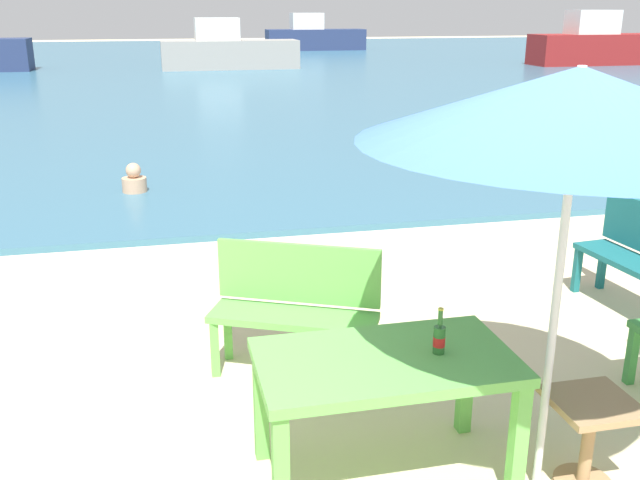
{
  "coord_description": "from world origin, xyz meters",
  "views": [
    {
      "loc": [
        -1.53,
        -2.83,
        2.56
      ],
      "look_at": [
        -0.21,
        3.0,
        0.6
      ],
      "focal_mm": 40.09,
      "sensor_mm": 36.0,
      "label": 1
    }
  ],
  "objects": [
    {
      "name": "sea_water",
      "position": [
        0.0,
        30.0,
        0.04
      ],
      "size": [
        120.0,
        50.0,
        0.08
      ],
      "primitive_type": "cube",
      "color": "#386B84",
      "rests_on": "ground_plane"
    },
    {
      "name": "picnic_table_green",
      "position": [
        -0.42,
        0.47,
        0.65
      ],
      "size": [
        1.4,
        0.8,
        0.76
      ],
      "color": "#60B24C",
      "rests_on": "ground_plane"
    },
    {
      "name": "beer_bottle_amber",
      "position": [
        -0.13,
        0.45,
        0.85
      ],
      "size": [
        0.07,
        0.07,
        0.26
      ],
      "color": "#2D662D",
      "rests_on": "picnic_table_green"
    },
    {
      "name": "patio_umbrella",
      "position": [
        0.39,
        0.19,
        2.12
      ],
      "size": [
        2.1,
        2.1,
        2.3
      ],
      "color": "silver",
      "rests_on": "ground_plane"
    },
    {
      "name": "side_table_wood",
      "position": [
        0.66,
        0.15,
        0.35
      ],
      "size": [
        0.44,
        0.44,
        0.54
      ],
      "color": "#9E7A51",
      "rests_on": "ground_plane"
    },
    {
      "name": "bench_green_left",
      "position": [
        -0.66,
        1.82,
        0.54
      ],
      "size": [
        1.24,
        0.84,
        0.95
      ],
      "color": "#60B24C",
      "rests_on": "ground_plane"
    },
    {
      "name": "swimmer_person",
      "position": [
        -1.92,
        7.26,
        0.24
      ],
      "size": [
        0.34,
        0.34,
        0.41
      ],
      "color": "tan",
      "rests_on": "sea_water"
    },
    {
      "name": "boat_fishing_trawler",
      "position": [
        7.9,
        40.28,
        0.84
      ],
      "size": [
        5.84,
        1.59,
        2.13
      ],
      "color": "navy",
      "rests_on": "sea_water"
    },
    {
      "name": "boat_tanker",
      "position": [
        17.95,
        26.56,
        0.92
      ],
      "size": [
        6.44,
        1.76,
        2.34
      ],
      "color": "maroon",
      "rests_on": "sea_water"
    },
    {
      "name": "boat_ferry",
      "position": [
        1.52,
        27.85,
        0.82
      ],
      "size": [
        5.63,
        1.54,
        2.05
      ],
      "color": "gray",
      "rests_on": "sea_water"
    }
  ]
}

